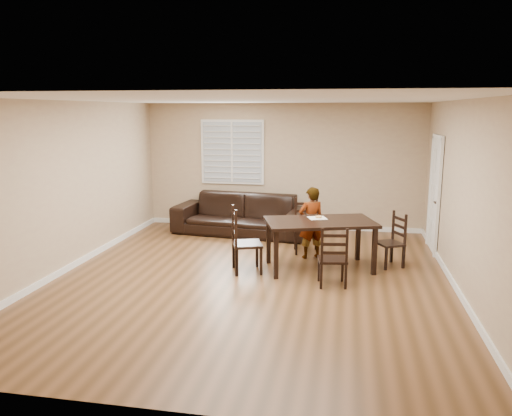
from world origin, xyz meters
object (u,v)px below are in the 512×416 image
Objects in this scene: child at (311,223)px; sofa at (241,214)px; dining_table at (320,226)px; chair_right at (395,242)px; donut at (319,217)px; chair_far at (333,261)px; chair_near at (306,227)px; chair_left at (239,243)px.

child is 2.18m from sofa.
chair_right reaches higher than dining_table.
donut is at bearing 83.66° from dining_table.
donut is (-0.29, 1.05, 0.42)m from chair_far.
donut is (-0.04, 0.19, 0.11)m from dining_table.
child is at bearing 90.00° from dining_table.
sofa is (-2.00, 2.95, -0.00)m from chair_far.
chair_near reaches higher than sofa.
chair_near is 1.09× the size of chair_right.
chair_near reaches higher than chair_right.
child is at bearing -84.09° from chair_near.
chair_right is 3.42m from sofa.
chair_left is 9.85× the size of donut.
chair_far is 1.57m from chair_left.
chair_far is 0.72× the size of child.
child is 0.48m from donut.
child is at bearing 110.18° from donut.
chair_far is 0.86× the size of chair_left.
chair_left is 1.46m from child.
chair_far reaches higher than donut.
chair_far is at bearing -49.06° from sofa.
chair_near is 0.97m from donut.
child is at bearing -66.44° from chair_left.
chair_left is at bearing -100.39° from chair_right.
dining_table is at bearing -43.31° from sofa.
child is at bearing -82.27° from chair_far.
child reaches higher than chair_left.
chair_far is at bearing -126.52° from chair_left.
donut reaches higher than sofa.
donut is at bearing -41.20° from sofa.
chair_right reaches higher than sofa.
chair_left is at bearing -26.14° from chair_far.
dining_table is 1.96× the size of chair_near.
chair_left reaches higher than chair_near.
dining_table is at bearing -82.69° from chair_far.
sofa is at bearing 134.51° from chair_near.
donut is (0.15, -0.40, 0.20)m from child.
chair_right is at bearing 0.92° from dining_table.
sofa is (-1.71, 1.90, -0.42)m from donut.
dining_table is 2.13× the size of chair_far.
chair_far is 1.59m from chair_right.
sofa is at bearing -8.00° from chair_left.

